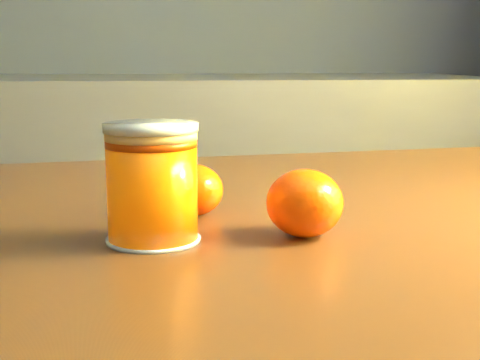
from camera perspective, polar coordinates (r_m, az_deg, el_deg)
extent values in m
cube|color=#5A3316|center=(0.70, 1.41, -4.31)|extent=(1.16, 0.88, 0.04)
cylinder|color=#FF6705|center=(0.57, -7.49, -0.92)|extent=(0.08, 0.08, 0.09)
cylinder|color=#ECB860|center=(0.57, -7.60, 3.79)|extent=(0.08, 0.08, 0.01)
cylinder|color=silver|center=(0.57, -7.62, 4.40)|extent=(0.08, 0.08, 0.01)
ellipsoid|color=#FF4D05|center=(0.59, 5.55, -1.97)|extent=(0.09, 0.09, 0.06)
ellipsoid|color=#FF4D05|center=(0.67, -3.94, -0.86)|extent=(0.08, 0.08, 0.05)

